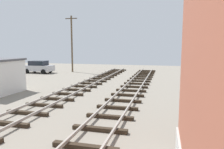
% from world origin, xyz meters
% --- Properties ---
extents(parked_car_silver, '(4.20, 2.04, 1.76)m').
position_xyz_m(parked_car_silver, '(-13.68, 26.56, 0.90)').
color(parked_car_silver, '#B7B7BC').
rests_on(parked_car_silver, ground).
extents(utility_pole_far, '(1.80, 0.24, 8.23)m').
position_xyz_m(utility_pole_far, '(-9.60, 29.05, 4.31)').
color(utility_pole_far, brown).
rests_on(utility_pole_far, ground).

